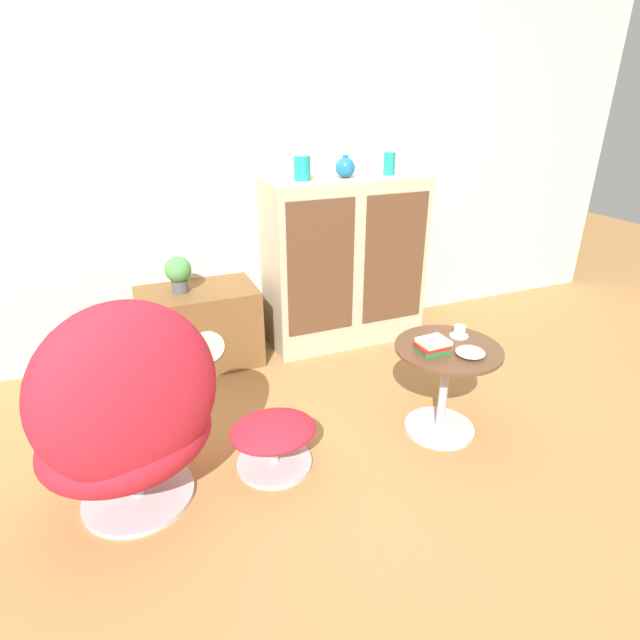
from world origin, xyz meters
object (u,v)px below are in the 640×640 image
(teacup, at_px, (459,332))
(bowl, at_px, (470,352))
(vase_inner_left, at_px, (345,167))
(vase_leftmost, at_px, (302,168))
(vase_inner_right, at_px, (389,164))
(sideboard, at_px, (344,262))
(egg_chair, at_px, (128,417))
(tv_console, at_px, (200,327))
(potted_plant, at_px, (178,272))
(ottoman, at_px, (273,436))
(coffee_table, at_px, (445,379))
(book_stack, at_px, (432,346))

(teacup, distance_m, bowl, 0.21)
(bowl, bearing_deg, vase_inner_left, 91.89)
(vase_leftmost, xyz_separation_m, vase_inner_right, (0.63, -0.00, -0.00))
(sideboard, distance_m, vase_leftmost, 0.72)
(egg_chair, bearing_deg, vase_inner_right, 33.33)
(teacup, bearing_deg, tv_console, 134.98)
(potted_plant, bearing_deg, vase_inner_right, -0.02)
(ottoman, bearing_deg, potted_plant, 100.80)
(egg_chair, relative_size, teacup, 10.35)
(vase_inner_right, xyz_separation_m, potted_plant, (-1.45, 0.00, -0.58))
(egg_chair, bearing_deg, sideboard, 38.50)
(vase_inner_left, bearing_deg, ottoman, -127.71)
(egg_chair, height_order, vase_leftmost, vase_leftmost)
(ottoman, relative_size, bowl, 2.90)
(sideboard, relative_size, vase_inner_right, 7.80)
(tv_console, xyz_separation_m, coffee_table, (1.04, -1.24, 0.06))
(coffee_table, xyz_separation_m, vase_inner_right, (0.32, 1.24, 0.91))
(vase_leftmost, height_order, vase_inner_right, vase_leftmost)
(vase_leftmost, distance_m, vase_inner_left, 0.30)
(tv_console, xyz_separation_m, teacup, (1.16, -1.16, 0.26))
(vase_leftmost, xyz_separation_m, teacup, (0.43, -1.16, -0.71))
(sideboard, relative_size, bowl, 8.04)
(sideboard, xyz_separation_m, vase_inner_left, (-0.00, 0.00, 0.64))
(vase_leftmost, bearing_deg, ottoman, -117.32)
(ottoman, bearing_deg, teacup, 0.48)
(sideboard, xyz_separation_m, potted_plant, (-1.13, 0.00, 0.07))
(coffee_table, bearing_deg, ottoman, 175.42)
(egg_chair, bearing_deg, coffee_table, -1.18)
(ottoman, relative_size, vase_leftmost, 2.76)
(vase_leftmost, bearing_deg, sideboard, -0.73)
(book_stack, relative_size, bowl, 1.07)
(egg_chair, height_order, potted_plant, egg_chair)
(tv_console, bearing_deg, bowl, -51.49)
(potted_plant, bearing_deg, egg_chair, -107.71)
(vase_inner_right, bearing_deg, vase_inner_left, 180.00)
(potted_plant, bearing_deg, bowl, -49.16)
(potted_plant, bearing_deg, teacup, -42.81)
(vase_inner_right, relative_size, bowl, 1.03)
(egg_chair, xyz_separation_m, potted_plant, (0.39, 1.21, 0.18))
(potted_plant, bearing_deg, book_stack, -50.65)
(vase_inner_left, relative_size, potted_plant, 0.63)
(ottoman, relative_size, vase_inner_left, 2.88)
(vase_leftmost, distance_m, bowl, 1.57)
(tv_console, xyz_separation_m, bowl, (1.08, -1.36, 0.26))
(coffee_table, distance_m, bowl, 0.23)
(vase_inner_left, relative_size, bowl, 1.01)
(vase_leftmost, xyz_separation_m, vase_inner_left, (0.30, -0.00, -0.01))
(tv_console, bearing_deg, egg_chair, -111.64)
(book_stack, distance_m, bowl, 0.18)
(ottoman, bearing_deg, vase_inner_left, 52.29)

